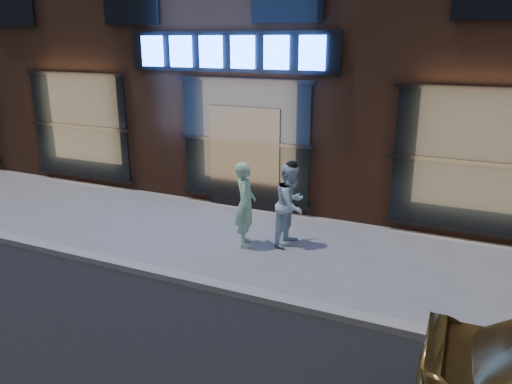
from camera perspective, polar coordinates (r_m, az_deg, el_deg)
ground at (r=8.93m, az=-12.57°, el=-9.04°), size 90.00×90.00×0.00m
curb at (r=8.91m, az=-12.59°, el=-8.70°), size 60.00×0.25×0.12m
man_bowtie at (r=9.57m, az=-1.23°, el=-1.43°), size 0.61×0.72×1.67m
man_cap at (r=9.66m, az=4.02°, el=-1.45°), size 0.72×0.87×1.61m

